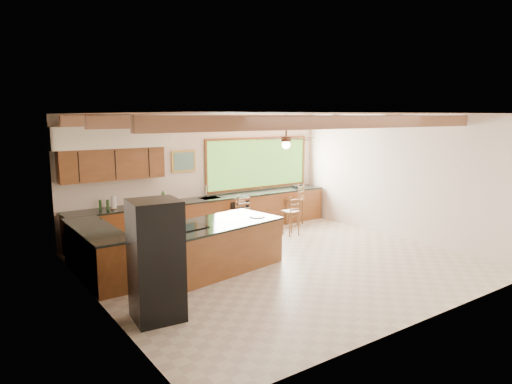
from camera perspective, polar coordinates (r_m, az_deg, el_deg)
ground at (r=9.37m, az=3.14°, el=-8.91°), size 7.20×7.20×0.00m
room_shell at (r=9.34m, az=-0.03°, el=4.93°), size 7.27×6.54×3.02m
counter_run at (r=10.89m, az=-8.51°, el=-3.83°), size 7.12×3.10×1.23m
island at (r=8.93m, az=-5.32°, el=-6.74°), size 2.84×1.70×0.95m
refrigerator at (r=6.84m, az=-12.39°, el=-8.35°), size 0.76×0.74×1.78m
bar_stool_a at (r=11.00m, az=-1.79°, el=-2.55°), size 0.42×0.42×1.11m
bar_stool_b at (r=11.40m, az=-2.24°, el=-2.62°), size 0.34×0.34×0.95m
bar_stool_c at (r=11.34m, az=4.56°, el=-2.54°), size 0.37×0.37×1.01m
bar_stool_d at (r=12.46m, az=5.07°, el=-1.04°), size 0.55×0.55×1.15m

